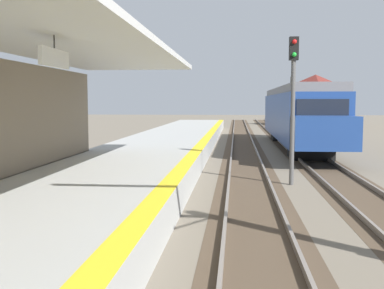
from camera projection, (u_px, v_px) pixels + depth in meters
station_platform at (102, 187)px, 13.67m from camera, size 5.00×80.00×0.91m
track_pair_nearest_platform at (249, 180)px, 17.25m from camera, size 2.34×120.00×0.16m
track_pair_middle at (342, 182)px, 16.93m from camera, size 2.34×120.00×0.16m
approaching_train at (297, 114)px, 29.54m from camera, size 2.93×19.60×4.76m
rail_signal_post at (293, 95)px, 16.26m from camera, size 0.32×0.34×5.20m
distant_trackside_house at (315, 99)px, 58.69m from camera, size 6.60×5.28×6.40m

